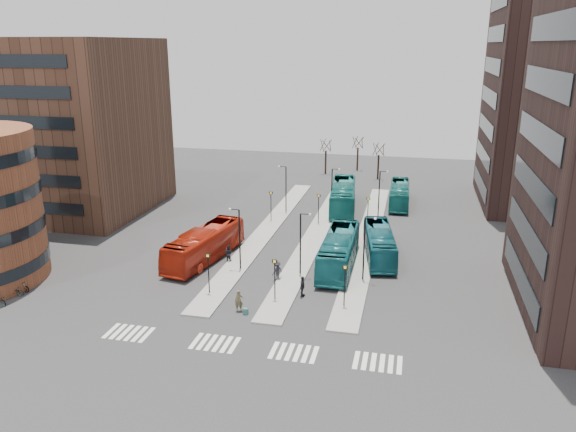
% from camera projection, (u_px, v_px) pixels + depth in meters
% --- Properties ---
extents(ground, '(160.00, 160.00, 0.00)m').
position_uv_depth(ground, '(209.00, 374.00, 37.73)').
color(ground, '#29292B').
rests_on(ground, ground).
extents(island_left, '(2.50, 45.00, 0.15)m').
position_uv_depth(island_left, '(266.00, 231.00, 66.52)').
color(island_left, gray).
rests_on(island_left, ground).
extents(island_mid, '(2.50, 45.00, 0.15)m').
position_uv_depth(island_mid, '(316.00, 234.00, 65.25)').
color(island_mid, gray).
rests_on(island_mid, ground).
extents(island_right, '(2.50, 45.00, 0.15)m').
position_uv_depth(island_right, '(368.00, 238.00, 63.99)').
color(island_right, gray).
rests_on(island_right, ground).
extents(suitcase, '(0.42, 0.34, 0.52)m').
position_uv_depth(suitcase, '(246.00, 311.00, 46.05)').
color(suitcase, navy).
rests_on(suitcase, ground).
extents(red_bus, '(4.91, 12.53, 3.40)m').
position_uv_depth(red_bus, '(205.00, 245.00, 57.11)').
color(red_bus, '#A31E0C').
rests_on(red_bus, ground).
extents(teal_bus_a, '(3.02, 12.41, 3.45)m').
position_uv_depth(teal_bus_a, '(339.00, 251.00, 55.40)').
color(teal_bus_a, '#145E66').
rests_on(teal_bus_a, ground).
extents(teal_bus_b, '(4.37, 13.43, 3.67)m').
position_uv_depth(teal_bus_b, '(343.00, 196.00, 74.76)').
color(teal_bus_b, '#156A66').
rests_on(teal_bus_b, ground).
extents(teal_bus_c, '(4.28, 11.43, 3.11)m').
position_uv_depth(teal_bus_c, '(379.00, 243.00, 57.96)').
color(teal_bus_c, '#145A66').
rests_on(teal_bus_c, ground).
extents(teal_bus_d, '(2.71, 10.81, 3.00)m').
position_uv_depth(teal_bus_d, '(399.00, 194.00, 76.91)').
color(teal_bus_d, '#146562').
rests_on(teal_bus_d, ground).
extents(traveller, '(0.79, 0.64, 1.88)m').
position_uv_depth(traveller, '(239.00, 301.00, 46.35)').
color(traveller, brown).
rests_on(traveller, ground).
extents(commuter_a, '(0.99, 0.84, 1.80)m').
position_uv_depth(commuter_a, '(229.00, 253.00, 56.98)').
color(commuter_a, black).
rests_on(commuter_a, ground).
extents(commuter_b, '(0.47, 1.10, 1.86)m').
position_uv_depth(commuter_b, '(302.00, 286.00, 49.15)').
color(commuter_b, black).
rests_on(commuter_b, ground).
extents(commuter_c, '(1.21, 1.35, 1.82)m').
position_uv_depth(commuter_c, '(277.00, 271.00, 52.61)').
color(commuter_c, black).
rests_on(commuter_c, ground).
extents(bicycle_near, '(1.63, 1.11, 0.81)m').
position_uv_depth(bicycle_near, '(1.00, 300.00, 47.72)').
color(bicycle_near, gray).
rests_on(bicycle_near, ground).
extents(bicycle_mid, '(1.76, 0.59, 1.04)m').
position_uv_depth(bicycle_mid, '(21.00, 287.00, 50.10)').
color(bicycle_mid, gray).
rests_on(bicycle_mid, ground).
extents(bicycle_far, '(1.73, 1.11, 0.86)m').
position_uv_depth(bicycle_far, '(14.00, 292.00, 49.24)').
color(bicycle_far, gray).
rests_on(bicycle_far, ground).
extents(crosswalk_stripes, '(22.35, 2.40, 0.01)m').
position_uv_depth(crosswalk_stripes, '(250.00, 347.00, 41.09)').
color(crosswalk_stripes, silver).
rests_on(crosswalk_stripes, ground).
extents(office_block, '(25.00, 20.12, 22.00)m').
position_uv_depth(office_block, '(51.00, 126.00, 73.35)').
color(office_block, '#4B3023').
rests_on(office_block, ground).
extents(tower_far, '(20.12, 20.00, 30.00)m').
position_uv_depth(tower_far, '(570.00, 94.00, 73.17)').
color(tower_far, black).
rests_on(tower_far, ground).
extents(sign_poles, '(12.45, 22.12, 3.65)m').
position_uv_depth(sign_poles, '(301.00, 234.00, 58.13)').
color(sign_poles, black).
rests_on(sign_poles, ground).
extents(lamp_posts, '(14.04, 20.24, 6.12)m').
position_uv_depth(lamp_posts, '(319.00, 210.00, 62.22)').
color(lamp_posts, black).
rests_on(lamp_posts, ground).
extents(bare_trees, '(10.97, 8.14, 5.90)m').
position_uv_depth(bare_trees, '(354.00, 158.00, 94.78)').
color(bare_trees, black).
rests_on(bare_trees, ground).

